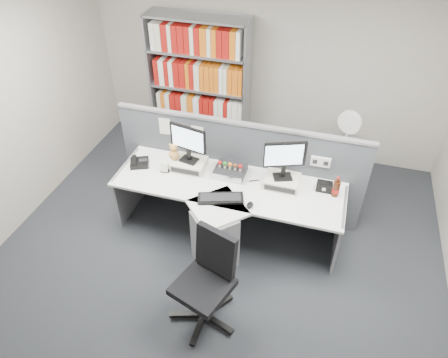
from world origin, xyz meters
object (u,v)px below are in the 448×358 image
(desk_calendar, at_px, (165,168))
(desk_fan, at_px, (349,124))
(cola_bottle, at_px, (336,189))
(office_chair, at_px, (208,278))
(desk, at_px, (223,214))
(monitor_left, at_px, (188,141))
(shelving_unit, at_px, (200,89))
(speaker, at_px, (324,187))
(mouse, at_px, (250,205))
(desktop_pc, at_px, (230,171))
(desk_phone, at_px, (139,163))
(monitor_right, at_px, (285,157))
(keyboard, at_px, (221,198))
(filing_cabinet, at_px, (339,168))

(desk_calendar, xyz_separation_m, desk_fan, (1.97, 1.17, 0.25))
(cola_bottle, distance_m, office_chair, 1.68)
(desk, distance_m, office_chair, 0.96)
(monitor_left, height_order, shelving_unit, shelving_unit)
(monitor_left, distance_m, desk_calendar, 0.44)
(cola_bottle, bearing_deg, speaker, 158.42)
(desk, relative_size, mouse, 24.27)
(desktop_pc, xyz_separation_m, cola_bottle, (1.19, -0.03, 0.05))
(desk_calendar, bearing_deg, desk_phone, 175.18)
(desktop_pc, bearing_deg, monitor_right, -1.41)
(desktop_pc, distance_m, desk_calendar, 0.76)
(desktop_pc, bearing_deg, desk_fan, 39.21)
(keyboard, relative_size, shelving_unit, 0.26)
(monitor_right, distance_m, mouse, 0.63)
(monitor_right, bearing_deg, office_chair, -108.23)
(shelving_unit, bearing_deg, filing_cabinet, -12.07)
(desktop_pc, xyz_separation_m, office_chair, (0.17, -1.34, -0.23))
(monitor_left, distance_m, monitor_right, 1.10)
(desk_calendar, distance_m, shelving_unit, 1.64)
(monitor_left, bearing_deg, cola_bottle, -0.63)
(desk, distance_m, desk_calendar, 0.86)
(monitor_left, height_order, desk_fan, monitor_left)
(desk_calendar, height_order, cola_bottle, cola_bottle)
(desk_calendar, bearing_deg, monitor_right, 6.52)
(keyboard, height_order, filing_cabinet, keyboard)
(mouse, relative_size, desk_calendar, 0.88)
(desk_phone, distance_m, speaker, 2.16)
(monitor_right, bearing_deg, speaker, 3.75)
(desk, distance_m, speaker, 1.16)
(speaker, bearing_deg, desk_fan, 80.71)
(desk_fan, relative_size, office_chair, 0.50)
(mouse, height_order, filing_cabinet, mouse)
(mouse, bearing_deg, monitor_left, 151.75)
(shelving_unit, bearing_deg, speaker, -36.50)
(desk_phone, relative_size, speaker, 1.58)
(desk_fan, bearing_deg, desktop_pc, -140.79)
(desktop_pc, bearing_deg, keyboard, -87.33)
(monitor_right, height_order, desk_fan, monitor_right)
(office_chair, bearing_deg, filing_cabinet, 65.65)
(monitor_right, distance_m, desk_phone, 1.73)
(mouse, bearing_deg, keyboard, 176.54)
(desk_phone, height_order, office_chair, office_chair)
(keyboard, xyz_separation_m, speaker, (1.04, 0.46, 0.04))
(mouse, distance_m, desk_calendar, 1.13)
(monitor_right, relative_size, keyboard, 0.89)
(desktop_pc, xyz_separation_m, mouse, (0.35, -0.47, -0.03))
(desk_phone, bearing_deg, shelving_unit, 82.34)
(desk_calendar, height_order, filing_cabinet, desk_calendar)
(monitor_right, xyz_separation_m, mouse, (-0.25, -0.45, -0.36))
(desk_calendar, distance_m, office_chair, 1.50)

